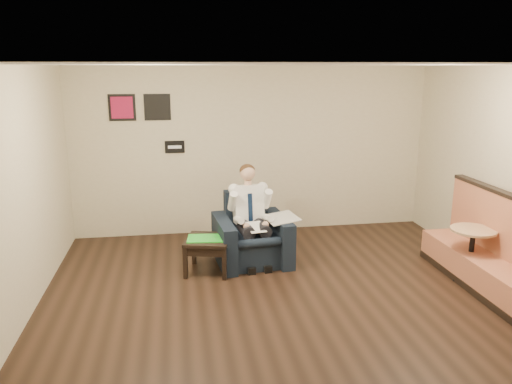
{
  "coord_description": "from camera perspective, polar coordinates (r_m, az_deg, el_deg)",
  "views": [
    {
      "loc": [
        -1.28,
        -5.24,
        2.78
      ],
      "look_at": [
        -0.24,
        1.2,
        1.14
      ],
      "focal_mm": 35.0,
      "sensor_mm": 36.0,
      "label": 1
    }
  ],
  "objects": [
    {
      "name": "seated_man",
      "position": [
        7.06,
        -0.23,
        -3.24
      ],
      "size": [
        0.73,
        1.02,
        1.35
      ],
      "primitive_type": null,
      "rotation": [
        0.0,
        0.0,
        0.09
      ],
      "color": "white",
      "rests_on": "armchair"
    },
    {
      "name": "newspaper",
      "position": [
        7.18,
        2.91,
        -2.97
      ],
      "size": [
        0.5,
        0.59,
        0.01
      ],
      "primitive_type": "cube",
      "rotation": [
        0.0,
        0.0,
        0.15
      ],
      "color": "silver",
      "rests_on": "armchair"
    },
    {
      "name": "coffee_mug",
      "position": [
        6.99,
        -3.74,
        -4.61
      ],
      "size": [
        0.11,
        0.11,
        0.1
      ],
      "primitive_type": "cylinder",
      "rotation": [
        0.0,
        0.0,
        -0.26
      ],
      "color": "white",
      "rests_on": "side_table"
    },
    {
      "name": "seating_sign",
      "position": [
        8.32,
        -9.27,
        5.11
      ],
      "size": [
        0.32,
        0.02,
        0.2
      ],
      "primitive_type": "cube",
      "color": "black",
      "rests_on": "wall_back"
    },
    {
      "name": "green_folder",
      "position": [
        6.9,
        -5.8,
        -5.29
      ],
      "size": [
        0.52,
        0.4,
        0.01
      ],
      "primitive_type": "cube",
      "rotation": [
        0.0,
        0.0,
        -0.12
      ],
      "color": "green",
      "rests_on": "side_table"
    },
    {
      "name": "ceiling",
      "position": [
        5.39,
        4.66,
        14.31
      ],
      "size": [
        6.0,
        6.0,
        0.02
      ],
      "primitive_type": "cube",
      "color": "white",
      "rests_on": "wall_back"
    },
    {
      "name": "smartphone",
      "position": [
        7.06,
        -4.8,
        -4.81
      ],
      "size": [
        0.17,
        0.13,
        0.01
      ],
      "primitive_type": "cube",
      "rotation": [
        0.0,
        0.0,
        -0.43
      ],
      "color": "black",
      "rests_on": "side_table"
    },
    {
      "name": "art_print_left",
      "position": [
        8.29,
        -15.06,
        9.31
      ],
      "size": [
        0.42,
        0.03,
        0.42
      ],
      "primitive_type": "cube",
      "color": "#AA1541",
      "rests_on": "wall_back"
    },
    {
      "name": "wall_front",
      "position": [
        2.92,
        18.65,
        -14.85
      ],
      "size": [
        6.0,
        0.02,
        2.8
      ],
      "primitive_type": "cube",
      "color": "beige",
      "rests_on": "ground"
    },
    {
      "name": "armchair",
      "position": [
        7.23,
        -0.48,
        -4.32
      ],
      "size": [
        1.1,
        1.1,
        0.98
      ],
      "primitive_type": "cube",
      "rotation": [
        0.0,
        0.0,
        0.09
      ],
      "color": "black",
      "rests_on": "ground"
    },
    {
      "name": "banquette",
      "position": [
        6.99,
        25.12,
        -5.34
      ],
      "size": [
        0.57,
        2.38,
        1.22
      ],
      "primitive_type": "cube",
      "color": "#B26444",
      "rests_on": "ground"
    },
    {
      "name": "wall_back",
      "position": [
        8.45,
        -0.37,
        4.74
      ],
      "size": [
        6.0,
        0.02,
        2.8
      ],
      "primitive_type": "cube",
      "color": "beige",
      "rests_on": "ground"
    },
    {
      "name": "cafe_table",
      "position": [
        7.23,
        23.33,
        -6.63
      ],
      "size": [
        0.77,
        0.77,
        0.72
      ],
      "primitive_type": "cylinder",
      "rotation": [
        0.0,
        0.0,
        -0.42
      ],
      "color": "tan",
      "rests_on": "ground"
    },
    {
      "name": "side_table",
      "position": [
        7.0,
        -5.45,
        -7.17
      ],
      "size": [
        0.73,
        0.73,
        0.49
      ],
      "primitive_type": "cube",
      "rotation": [
        0.0,
        0.0,
        -0.26
      ],
      "color": "black",
      "rests_on": "ground"
    },
    {
      "name": "wall_left",
      "position": [
        5.68,
        -26.51,
        -1.43
      ],
      "size": [
        0.02,
        6.0,
        2.8
      ],
      "primitive_type": "cube",
      "color": "beige",
      "rests_on": "ground"
    },
    {
      "name": "art_print_right",
      "position": [
        8.25,
        -11.21,
        9.5
      ],
      "size": [
        0.42,
        0.03,
        0.42
      ],
      "primitive_type": "cube",
      "color": "black",
      "rests_on": "wall_back"
    },
    {
      "name": "lap_papers",
      "position": [
        6.98,
        -0.01,
        -4.04
      ],
      "size": [
        0.27,
        0.35,
        0.01
      ],
      "primitive_type": "cube",
      "rotation": [
        0.0,
        0.0,
        0.16
      ],
      "color": "white",
      "rests_on": "seated_man"
    },
    {
      "name": "ground",
      "position": [
        6.07,
        4.12,
        -13.17
      ],
      "size": [
        6.0,
        6.0,
        0.0
      ],
      "primitive_type": "plane",
      "color": "black",
      "rests_on": "ground"
    }
  ]
}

